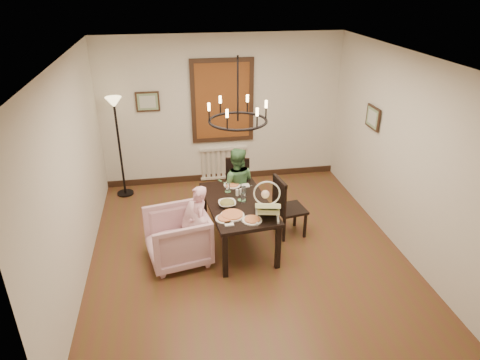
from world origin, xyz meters
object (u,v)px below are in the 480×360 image
object	(u,v)px
armchair	(177,237)
seated_man	(236,191)
chair_right	(291,206)
elderly_woman	(199,229)
baby_bouncer	(267,205)
drinking_glass	(243,198)
chair_far	(237,187)
dining_table	(238,207)
floor_lamp	(120,149)

from	to	relation	value
armchair	seated_man	world-z (taller)	seated_man
chair_right	elderly_woman	bearing A→B (deg)	95.58
seated_man	armchair	bearing A→B (deg)	55.73
baby_bouncer	drinking_glass	distance (m)	0.51
chair_far	chair_right	xyz separation A→B (m)	(0.70, -0.84, 0.03)
armchair	drinking_glass	xyz separation A→B (m)	(0.98, 0.24, 0.41)
baby_bouncer	drinking_glass	xyz separation A→B (m)	(-0.25, 0.43, -0.10)
chair_right	chair_far	bearing A→B (deg)	30.86
dining_table	elderly_woman	distance (m)	0.66
chair_far	floor_lamp	world-z (taller)	floor_lamp
elderly_woman	drinking_glass	bearing A→B (deg)	104.44
armchair	elderly_woman	size ratio (longest dim) A/B	0.90
dining_table	elderly_woman	size ratio (longest dim) A/B	1.74
seated_man	floor_lamp	world-z (taller)	floor_lamp
baby_bouncer	drinking_glass	world-z (taller)	baby_bouncer
seated_man	drinking_glass	bearing A→B (deg)	99.89
seated_man	baby_bouncer	xyz separation A→B (m)	(0.23, -1.18, 0.37)
drinking_glass	elderly_woman	bearing A→B (deg)	-162.53
chair_right	drinking_glass	world-z (taller)	chair_right
chair_far	seated_man	bearing A→B (deg)	-85.74
dining_table	chair_far	size ratio (longest dim) A/B	1.76
dining_table	seated_man	bearing A→B (deg)	76.89
seated_man	baby_bouncer	bearing A→B (deg)	112.65
baby_bouncer	elderly_woman	bearing A→B (deg)	177.71
chair_right	baby_bouncer	world-z (taller)	baby_bouncer
elderly_woman	floor_lamp	bearing A→B (deg)	-154.16
armchair	seated_man	size ratio (longest dim) A/B	0.80
dining_table	seated_man	world-z (taller)	seated_man
baby_bouncer	floor_lamp	distance (m)	3.23
chair_far	elderly_woman	xyz separation A→B (m)	(-0.74, -1.22, 0.01)
elderly_woman	seated_man	distance (m)	1.18
chair_right	seated_man	world-z (taller)	seated_man
armchair	elderly_woman	distance (m)	0.33
seated_man	baby_bouncer	world-z (taller)	baby_bouncer
armchair	floor_lamp	distance (m)	2.46
seated_man	floor_lamp	size ratio (longest dim) A/B	0.58
chair_far	seated_man	size ratio (longest dim) A/B	0.87
floor_lamp	armchair	bearing A→B (deg)	-68.02
chair_far	drinking_glass	bearing A→B (deg)	-79.30
elderly_woman	baby_bouncer	bearing A→B (deg)	73.28
dining_table	chair_right	bearing A→B (deg)	4.49
dining_table	elderly_woman	bearing A→B (deg)	-164.79
seated_man	drinking_glass	size ratio (longest dim) A/B	6.96
armchair	baby_bouncer	world-z (taller)	baby_bouncer
dining_table	seated_man	distance (m)	0.74
dining_table	floor_lamp	world-z (taller)	floor_lamp
dining_table	baby_bouncer	bearing A→B (deg)	-59.75
chair_far	armchair	xyz separation A→B (m)	(-1.05, -1.24, -0.08)
elderly_woman	floor_lamp	distance (m)	2.55
dining_table	chair_right	distance (m)	0.87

